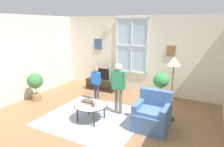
{
  "coord_description": "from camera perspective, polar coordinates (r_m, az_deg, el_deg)",
  "views": [
    {
      "loc": [
        2.43,
        -3.59,
        2.39
      ],
      "look_at": [
        0.25,
        0.54,
        1.18
      ],
      "focal_mm": 31.07,
      "sensor_mm": 36.0,
      "label": 1
    }
  ],
  "objects": [
    {
      "name": "ground_plane",
      "position": [
        4.95,
        -5.69,
        -14.58
      ],
      "size": [
        6.31,
        6.13,
        0.02
      ],
      "primitive_type": "cube",
      "color": "olive"
    },
    {
      "name": "back_wall",
      "position": [
        6.94,
        6.95,
        5.7
      ],
      "size": [
        5.71,
        0.17,
        2.66
      ],
      "color": "silver",
      "rests_on": "ground_plane"
    },
    {
      "name": "side_wall_left",
      "position": [
        6.52,
        -27.99,
        3.44
      ],
      "size": [
        0.12,
        5.53,
        2.66
      ],
      "color": "silver",
      "rests_on": "ground_plane"
    },
    {
      "name": "area_rug",
      "position": [
        5.24,
        -5.45,
        -12.62
      ],
      "size": [
        2.45,
        2.24,
        0.01
      ],
      "primitive_type": "cube",
      "color": "#999EAD",
      "rests_on": "ground_plane"
    },
    {
      "name": "tv_stand",
      "position": [
        7.2,
        -3.14,
        -3.24
      ],
      "size": [
        1.1,
        0.42,
        0.4
      ],
      "color": "#2D2319",
      "rests_on": "ground_plane"
    },
    {
      "name": "television",
      "position": [
        7.09,
        -3.19,
        -0.04
      ],
      "size": [
        0.61,
        0.08,
        0.41
      ],
      "color": "#4C4C4C",
      "rests_on": "tv_stand"
    },
    {
      "name": "armchair",
      "position": [
        4.69,
        11.73,
        -11.91
      ],
      "size": [
        0.76,
        0.74,
        0.87
      ],
      "color": "#476B9E",
      "rests_on": "ground_plane"
    },
    {
      "name": "coffee_table",
      "position": [
        4.94,
        -6.24,
        -9.38
      ],
      "size": [
        0.83,
        0.83,
        0.42
      ],
      "color": "#99B2B7",
      "rests_on": "ground_plane"
    },
    {
      "name": "book_stack",
      "position": [
        5.03,
        -7.29,
        -8.22
      ],
      "size": [
        0.27,
        0.19,
        0.07
      ],
      "color": "gold",
      "rests_on": "coffee_table"
    },
    {
      "name": "cup",
      "position": [
        4.8,
        -5.45,
        -9.1
      ],
      "size": [
        0.08,
        0.08,
        0.11
      ],
      "primitive_type": "cylinder",
      "color": "#BF3F3F",
      "rests_on": "coffee_table"
    },
    {
      "name": "remote_near_books",
      "position": [
        4.99,
        -5.75,
        -8.69
      ],
      "size": [
        0.1,
        0.14,
        0.02
      ],
      "primitive_type": "cube",
      "rotation": [
        0.0,
        0.0,
        0.44
      ],
      "color": "black",
      "rests_on": "coffee_table"
    },
    {
      "name": "person_blue_shirt",
      "position": [
        6.04,
        -4.67,
        -1.97
      ],
      "size": [
        0.33,
        0.15,
        1.09
      ],
      "color": "#333851",
      "rests_on": "ground_plane"
    },
    {
      "name": "person_green_shirt",
      "position": [
        5.1,
        1.9,
        -2.75
      ],
      "size": [
        0.42,
        0.19,
        1.4
      ],
      "color": "#726656",
      "rests_on": "ground_plane"
    },
    {
      "name": "potted_plant_by_window",
      "position": [
        6.27,
        14.13,
        -2.78
      ],
      "size": [
        0.48,
        0.48,
        0.91
      ],
      "color": "#9E6B4C",
      "rests_on": "ground_plane"
    },
    {
      "name": "potted_plant_corner",
      "position": [
        6.53,
        -21.65,
        -2.62
      ],
      "size": [
        0.48,
        0.48,
        0.89
      ],
      "color": "#9E6B4C",
      "rests_on": "ground_plane"
    },
    {
      "name": "floor_lamp",
      "position": [
        4.86,
        17.67,
        1.69
      ],
      "size": [
        0.32,
        0.32,
        1.64
      ],
      "color": "black",
      "rests_on": "ground_plane"
    }
  ]
}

